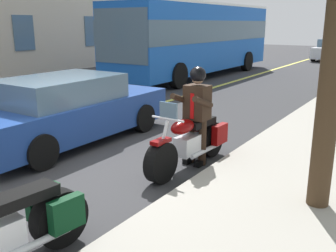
{
  "coord_description": "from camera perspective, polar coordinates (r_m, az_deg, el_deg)",
  "views": [
    {
      "loc": [
        4.59,
        4.72,
        2.45
      ],
      "look_at": [
        -0.66,
        1.24,
        0.75
      ],
      "focal_mm": 40.9,
      "sensor_mm": 36.0,
      "label": 1
    }
  ],
  "objects": [
    {
      "name": "ground_plane",
      "position": [
        7.02,
        -11.51,
        -5.62
      ],
      "size": [
        80.0,
        80.0,
        0.0
      ],
      "primitive_type": "plane",
      "color": "#333335"
    },
    {
      "name": "lane_center_stripe",
      "position": [
        8.5,
        -21.14,
        -2.66
      ],
      "size": [
        60.0,
        0.16,
        0.01
      ],
      "primitive_type": "cube",
      "color": "#E5DB4C",
      "rests_on": "ground_plane"
    },
    {
      "name": "motorcycle_main",
      "position": [
        6.65,
        3.36,
        -2.4
      ],
      "size": [
        2.22,
        0.65,
        1.26
      ],
      "color": "black",
      "rests_on": "ground_plane"
    },
    {
      "name": "rider_main",
      "position": [
        6.66,
        4.3,
        2.8
      ],
      "size": [
        0.64,
        0.56,
        1.74
      ],
      "color": "black",
      "rests_on": "ground_plane"
    },
    {
      "name": "bus_near",
      "position": [
        18.33,
        4.4,
        13.28
      ],
      "size": [
        11.05,
        2.7,
        3.3
      ],
      "color": "blue",
      "rests_on": "ground_plane"
    },
    {
      "name": "car_silver",
      "position": [
        28.61,
        23.31,
        10.39
      ],
      "size": [
        4.6,
        1.92,
        1.4
      ],
      "color": "silver",
      "rests_on": "ground_plane"
    },
    {
      "name": "car_dark",
      "position": [
        8.29,
        -14.78,
        2.36
      ],
      "size": [
        4.6,
        1.92,
        1.4
      ],
      "color": "navy",
      "rests_on": "ground_plane"
    }
  ]
}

